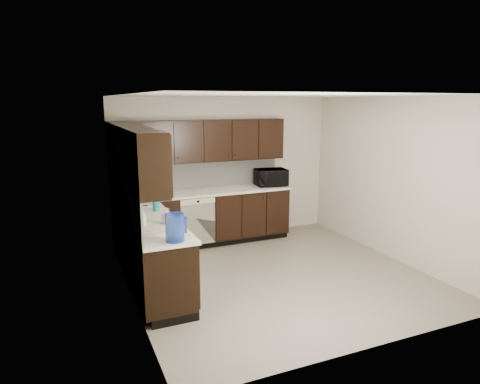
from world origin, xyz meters
The scene contains 20 objects.
floor centered at (0.00, 0.00, 0.00)m, with size 4.00×4.00×0.00m, color gray.
ceiling centered at (0.00, 0.00, 2.50)m, with size 4.00×4.00×0.00m, color white.
wall_back centered at (0.00, 2.00, 1.25)m, with size 4.00×0.02×2.50m, color #BDB1A2.
wall_left centered at (-2.00, 0.00, 1.25)m, with size 0.02×4.00×2.50m, color #BDB1A2.
wall_right centered at (2.00, 0.00, 1.25)m, with size 0.02×4.00×2.50m, color #BDB1A2.
wall_front centered at (0.00, -2.00, 1.25)m, with size 4.00×0.02×2.50m, color #BDB1A2.
lower_cabinets centered at (-1.01, 1.11, 0.41)m, with size 3.00×2.80×0.90m.
countertop centered at (-1.01, 1.11, 0.92)m, with size 3.03×2.83×0.04m.
backsplash centered at (-1.22, 1.32, 1.18)m, with size 3.00×2.80×0.48m.
upper_cabinets centered at (-1.10, 1.20, 1.77)m, with size 3.00×2.80×0.70m.
dishwasher centered at (-0.70, 1.41, 0.55)m, with size 0.58×0.04×0.78m.
sink centered at (-1.68, -0.01, 0.88)m, with size 0.54×0.82×0.42m.
microwave centered at (0.75, 1.65, 1.09)m, with size 0.54×0.37×0.30m, color black.
soap_bottle_a centered at (-1.56, -0.06, 1.05)m, with size 0.10×0.10×0.21m, color gray.
soap_bottle_b centered at (-1.84, 0.01, 1.06)m, with size 0.09×0.09×0.23m, color gray.
toaster_oven centered at (-1.75, 1.67, 1.06)m, with size 0.37×0.28×0.24m, color silver.
storage_bin centered at (-1.68, 1.25, 1.04)m, with size 0.51×0.38×0.20m, color white.
blue_pitcher centered at (-1.63, -0.70, 1.09)m, with size 0.21×0.21×0.31m, color #102E9A.
teal_tumbler centered at (-1.53, 0.69, 1.04)m, with size 0.09×0.09×0.20m, color #0B7B6D.
paper_towel_roll centered at (-1.59, 1.35, 1.07)m, with size 0.12×0.12×0.27m, color white.
Camera 1 is at (-2.72, -5.04, 2.43)m, focal length 32.00 mm.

